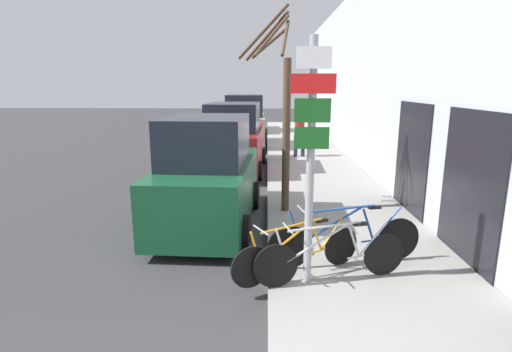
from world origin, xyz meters
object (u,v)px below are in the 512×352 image
at_px(signpost, 311,153).
at_px(parked_car_1, 234,141).
at_px(bicycle_2, 345,240).
at_px(parked_car_0, 208,178).
at_px(parked_car_3, 248,116).
at_px(bicycle_0, 332,256).
at_px(parked_car_2, 245,124).
at_px(pedestrian_near, 300,132).
at_px(bicycle_1, 299,252).
at_px(street_tree, 283,115).

bearing_deg(signpost, parked_car_1, 101.73).
distance_m(bicycle_2, parked_car_0, 3.34).
bearing_deg(parked_car_1, parked_car_3, 92.31).
distance_m(signpost, parked_car_0, 3.47).
bearing_deg(parked_car_0, parked_car_1, 91.53).
xyz_separation_m(bicycle_0, parked_car_0, (-2.18, 2.73, 0.52)).
xyz_separation_m(bicycle_0, parked_car_2, (-2.01, 13.83, 0.60)).
relative_size(signpost, parked_car_1, 0.76).
bearing_deg(bicycle_2, bicycle_0, 139.31).
relative_size(bicycle_2, parked_car_3, 0.53).
bearing_deg(parked_car_2, parked_car_0, -92.16).
bearing_deg(signpost, parked_car_3, 95.19).
bearing_deg(parked_car_0, pedestrian_near, 74.50).
bearing_deg(parked_car_3, bicycle_2, -81.69).
relative_size(bicycle_1, parked_car_3, 0.42).
height_order(signpost, pedestrian_near, signpost).
xyz_separation_m(bicycle_2, parked_car_0, (-2.49, 2.17, 0.49)).
bearing_deg(parked_car_0, signpost, -53.91).
relative_size(parked_car_1, pedestrian_near, 2.67).
distance_m(parked_car_0, parked_car_3, 17.17).
relative_size(bicycle_0, parked_car_2, 0.52).
bearing_deg(bicycle_0, parked_car_0, 24.01).
distance_m(bicycle_0, parked_car_1, 8.57).
bearing_deg(parked_car_0, bicycle_1, -53.67).
bearing_deg(parked_car_3, bicycle_1, -84.05).
distance_m(parked_car_1, street_tree, 5.28).
height_order(parked_car_1, street_tree, street_tree).
height_order(bicycle_2, parked_car_2, parked_car_2).
xyz_separation_m(bicycle_0, bicycle_1, (-0.46, 0.16, -0.02)).
relative_size(parked_car_0, parked_car_3, 0.89).
bearing_deg(bicycle_2, signpost, 120.06).
bearing_deg(parked_car_1, pedestrian_near, 44.14).
bearing_deg(parked_car_3, signpost, -83.78).
height_order(parked_car_2, street_tree, street_tree).
relative_size(parked_car_2, parked_car_3, 0.92).
relative_size(bicycle_0, bicycle_1, 1.16).
relative_size(parked_car_0, pedestrian_near, 2.47).
bearing_deg(bicycle_0, signpost, 80.87).
distance_m(signpost, bicycle_1, 1.55).
distance_m(bicycle_0, parked_car_2, 13.99).
xyz_separation_m(signpost, pedestrian_near, (0.71, 10.54, -0.92)).
xyz_separation_m(bicycle_0, pedestrian_near, (0.35, 10.51, 0.60)).
relative_size(signpost, bicycle_1, 1.76).
distance_m(parked_car_1, parked_car_2, 5.54).
bearing_deg(signpost, bicycle_2, 42.40).
xyz_separation_m(bicycle_0, parked_car_3, (-2.16, 19.91, 0.50)).
relative_size(bicycle_1, parked_car_2, 0.45).
bearing_deg(bicycle_2, street_tree, 5.62).
distance_m(bicycle_0, pedestrian_near, 10.53).
bearing_deg(bicycle_0, parked_car_1, -0.53).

